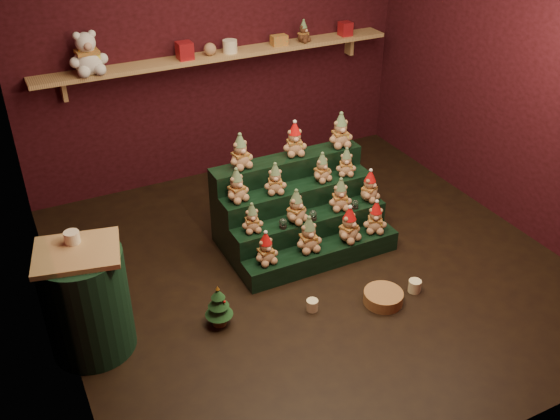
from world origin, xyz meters
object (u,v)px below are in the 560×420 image
snow_globe_b (313,215)px  snow_globe_c (355,204)px  mug_left (312,305)px  snow_globe_a (283,223)px  mug_right (415,286)px  brown_bear (303,31)px  riser_tier_front (322,255)px  mini_christmas_tree (219,306)px  wicker_basket (383,297)px  white_bear (86,47)px  side_table (87,301)px

snow_globe_b → snow_globe_c: bearing=-0.0°
mug_left → snow_globe_b: bearing=61.2°
snow_globe_a → mug_left: snow_globe_a is taller
snow_globe_a → snow_globe_c: 0.70m
mug_right → brown_bear: size_ratio=0.47×
riser_tier_front → snow_globe_b: size_ratio=15.57×
riser_tier_front → brown_bear: (0.78, 1.84, 1.34)m
mini_christmas_tree → mug_left: size_ratio=3.92×
wicker_basket → snow_globe_a: bearing=120.1°
white_bear → mug_left: bearing=-68.9°
snow_globe_c → mini_christmas_tree: (-1.47, -0.47, -0.23)m
snow_globe_c → side_table: size_ratio=0.09×
mug_right → wicker_basket: 0.30m
brown_bear → mini_christmas_tree: bearing=-157.3°
mug_right → snow_globe_c: bearing=95.2°
snow_globe_a → wicker_basket: (0.47, -0.81, -0.36)m
mug_right → white_bear: size_ratio=0.22×
riser_tier_front → side_table: (-1.94, -0.13, 0.32)m
wicker_basket → snow_globe_c: bearing=74.2°
snow_globe_a → brown_bear: brown_bear is taller
snow_globe_b → mug_left: (-0.35, -0.64, -0.36)m
snow_globe_a → snow_globe_b: size_ratio=0.97×
snow_globe_b → side_table: side_table is taller
riser_tier_front → side_table: 1.97m
mini_christmas_tree → wicker_basket: bearing=-15.3°
snow_globe_b → mini_christmas_tree: snow_globe_b is taller
snow_globe_a → riser_tier_front: bearing=-29.0°
snow_globe_a → mini_christmas_tree: snow_globe_a is taller
mini_christmas_tree → wicker_basket: size_ratio=1.16×
riser_tier_front → mini_christmas_tree: size_ratio=3.92×
snow_globe_a → mug_left: 0.74m
mini_christmas_tree → brown_bear: size_ratio=1.64×
snow_globe_c → mug_left: 1.06m
side_table → white_bear: size_ratio=1.77×
brown_bear → mug_right: bearing=-123.6°
brown_bear → snow_globe_b: bearing=-142.0°
white_bear → brown_bear: white_bear is taller
riser_tier_front → mini_christmas_tree: 1.10m
riser_tier_front → mini_christmas_tree: (-1.06, -0.31, 0.08)m
snow_globe_b → wicker_basket: 0.90m
riser_tier_front → snow_globe_b: snow_globe_b is taller
snow_globe_c → side_table: (-2.35, -0.29, 0.01)m
snow_globe_b → wicker_basket: bearing=-76.9°
snow_globe_c → mug_right: (0.07, -0.81, -0.35)m
brown_bear → wicker_basket: bearing=-130.4°
riser_tier_front → side_table: side_table is taller
mug_left → snow_globe_a: bearing=83.8°
riser_tier_front → mug_right: bearing=-53.2°
mug_left → white_bear: 2.94m
brown_bear → white_bear: bearing=153.3°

